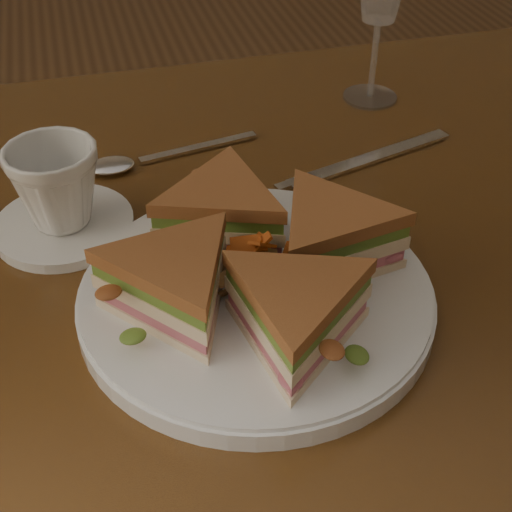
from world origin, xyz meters
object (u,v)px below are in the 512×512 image
at_px(spoon, 133,162).
at_px(saucer, 64,225).
at_px(table, 282,328).
at_px(sandwich_wedges, 256,261).
at_px(coffee_cup, 56,186).
at_px(plate, 256,297).
at_px(knife, 359,163).

relative_size(spoon, saucer, 1.47).
distance_m(table, sandwich_wedges, 0.16).
distance_m(table, coffee_cup, 0.25).
height_order(plate, coffee_cup, coffee_cup).
relative_size(saucer, coffee_cup, 1.55).
bearing_deg(saucer, knife, 6.81).
distance_m(plate, saucer, 0.20).
bearing_deg(knife, plate, -147.41).
bearing_deg(spoon, coffee_cup, -138.27).
relative_size(table, plate, 4.31).
relative_size(knife, saucer, 1.70).
bearing_deg(knife, coffee_cup, 171.11).
distance_m(table, knife, 0.19).
bearing_deg(table, spoon, 122.93).
xyz_separation_m(spoon, knife, (0.22, -0.06, -0.00)).
distance_m(table, spoon, 0.23).
xyz_separation_m(plate, saucer, (-0.14, 0.14, -0.00)).
height_order(table, coffee_cup, coffee_cup).
relative_size(plate, knife, 1.32).
bearing_deg(sandwich_wedges, spoon, 106.03).
xyz_separation_m(table, knife, (0.11, 0.11, 0.10)).
height_order(spoon, saucer, same).
height_order(table, knife, knife).
bearing_deg(table, coffee_cup, 157.38).
distance_m(sandwich_wedges, coffee_cup, 0.20).
height_order(plate, spoon, plate).
xyz_separation_m(plate, sandwich_wedges, (-0.00, 0.00, 0.04)).
bearing_deg(plate, spoon, 106.03).
distance_m(spoon, coffee_cup, 0.13).
xyz_separation_m(plate, spoon, (-0.07, 0.23, -0.00)).
distance_m(knife, coffee_cup, 0.30).
xyz_separation_m(table, sandwich_wedges, (-0.04, -0.06, 0.14)).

